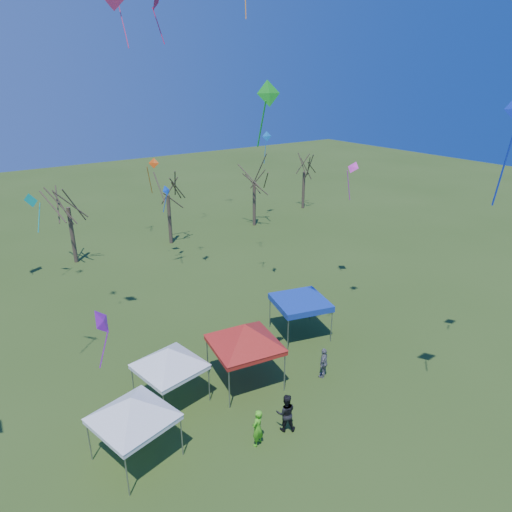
{
  "coord_description": "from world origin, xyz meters",
  "views": [
    {
      "loc": [
        -10.47,
        -12.58,
        14.28
      ],
      "look_at": [
        0.62,
        3.0,
        6.72
      ],
      "focal_mm": 32.0,
      "sensor_mm": 36.0,
      "label": 1
    }
  ],
  "objects_px": {
    "tree_5": "(305,158)",
    "tent_white_west": "(131,402)",
    "tent_blue": "(300,302)",
    "person_green": "(258,428)",
    "tent_white_mid": "(169,352)",
    "tree_2": "(65,187)",
    "person_grey": "(324,363)",
    "person_dark": "(286,413)",
    "tent_red": "(245,328)",
    "tree_4": "(254,166)",
    "tree_3": "(167,177)"
  },
  "relations": [
    {
      "from": "tree_5",
      "to": "tent_red",
      "type": "bearing_deg",
      "value": -135.92
    },
    {
      "from": "tree_2",
      "to": "person_grey",
      "type": "distance_m",
      "value": 24.5
    },
    {
      "from": "tent_white_mid",
      "to": "tent_white_west",
      "type": "bearing_deg",
      "value": -138.42
    },
    {
      "from": "tree_2",
      "to": "tent_red",
      "type": "distance_m",
      "value": 21.6
    },
    {
      "from": "tent_red",
      "to": "person_dark",
      "type": "height_order",
      "value": "tent_red"
    },
    {
      "from": "tent_white_west",
      "to": "tent_blue",
      "type": "xyz_separation_m",
      "value": [
        11.43,
        3.44,
        -0.65
      ]
    },
    {
      "from": "tent_red",
      "to": "tent_blue",
      "type": "relative_size",
      "value": 1.2
    },
    {
      "from": "tree_2",
      "to": "tree_4",
      "type": "xyz_separation_m",
      "value": [
        17.72,
        -0.38,
        -0.23
      ]
    },
    {
      "from": "tent_white_west",
      "to": "person_grey",
      "type": "distance_m",
      "value": 9.94
    },
    {
      "from": "person_green",
      "to": "tree_2",
      "type": "bearing_deg",
      "value": -110.38
    },
    {
      "from": "tree_3",
      "to": "tree_5",
      "type": "relative_size",
      "value": 1.06
    },
    {
      "from": "tree_5",
      "to": "person_dark",
      "type": "xyz_separation_m",
      "value": [
        -24.08,
        -26.64,
        -4.85
      ]
    },
    {
      "from": "tree_3",
      "to": "person_dark",
      "type": "distance_m",
      "value": 25.96
    },
    {
      "from": "tree_2",
      "to": "tent_white_west",
      "type": "relative_size",
      "value": 2.18
    },
    {
      "from": "tree_4",
      "to": "tree_5",
      "type": "height_order",
      "value": "tree_4"
    },
    {
      "from": "tree_3",
      "to": "tent_blue",
      "type": "xyz_separation_m",
      "value": [
        -0.78,
        -18.97,
        -3.98
      ]
    },
    {
      "from": "tent_white_mid",
      "to": "tent_blue",
      "type": "bearing_deg",
      "value": 7.01
    },
    {
      "from": "tent_blue",
      "to": "person_dark",
      "type": "bearing_deg",
      "value": -134.83
    },
    {
      "from": "tree_5",
      "to": "tent_white_west",
      "type": "bearing_deg",
      "value": -140.75
    },
    {
      "from": "tree_4",
      "to": "person_green",
      "type": "relative_size",
      "value": 4.61
    },
    {
      "from": "tent_blue",
      "to": "tree_5",
      "type": "bearing_deg",
      "value": 48.66
    },
    {
      "from": "tent_blue",
      "to": "person_green",
      "type": "height_order",
      "value": "tent_blue"
    },
    {
      "from": "person_green",
      "to": "person_dark",
      "type": "relative_size",
      "value": 0.97
    },
    {
      "from": "person_grey",
      "to": "tent_white_west",
      "type": "bearing_deg",
      "value": -34.24
    },
    {
      "from": "tree_2",
      "to": "tent_white_mid",
      "type": "relative_size",
      "value": 2.19
    },
    {
      "from": "tree_5",
      "to": "person_dark",
      "type": "height_order",
      "value": "tree_5"
    },
    {
      "from": "tree_2",
      "to": "tent_blue",
      "type": "relative_size",
      "value": 2.29
    },
    {
      "from": "tree_5",
      "to": "tent_blue",
      "type": "xyz_separation_m",
      "value": [
        -18.47,
        -20.99,
        -3.63
      ]
    },
    {
      "from": "tree_5",
      "to": "tent_white_west",
      "type": "relative_size",
      "value": 1.99
    },
    {
      "from": "person_grey",
      "to": "tree_2",
      "type": "bearing_deg",
      "value": -107.54
    },
    {
      "from": "tent_white_mid",
      "to": "person_green",
      "type": "height_order",
      "value": "tent_white_mid"
    },
    {
      "from": "person_dark",
      "to": "tent_red",
      "type": "bearing_deg",
      "value": -64.03
    },
    {
      "from": "tent_red",
      "to": "person_green",
      "type": "xyz_separation_m",
      "value": [
        -1.91,
        -3.73,
        -2.24
      ]
    },
    {
      "from": "tree_4",
      "to": "person_grey",
      "type": "xyz_separation_m",
      "value": [
        -11.79,
        -22.76,
        -5.24
      ]
    },
    {
      "from": "tree_3",
      "to": "tent_red",
      "type": "bearing_deg",
      "value": -105.95
    },
    {
      "from": "tree_5",
      "to": "tent_red",
      "type": "relative_size",
      "value": 1.74
    },
    {
      "from": "tent_red",
      "to": "tree_5",
      "type": "bearing_deg",
      "value": 44.08
    },
    {
      "from": "tree_3",
      "to": "person_grey",
      "type": "bearing_deg",
      "value": -96.18
    },
    {
      "from": "tree_4",
      "to": "tent_blue",
      "type": "bearing_deg",
      "value": -118.09
    },
    {
      "from": "tree_2",
      "to": "person_green",
      "type": "height_order",
      "value": "tree_2"
    },
    {
      "from": "tree_2",
      "to": "tent_red",
      "type": "bearing_deg",
      "value": -83.47
    },
    {
      "from": "person_grey",
      "to": "tree_3",
      "type": "bearing_deg",
      "value": -128.09
    },
    {
      "from": "person_grey",
      "to": "person_green",
      "type": "distance_m",
      "value": 5.71
    },
    {
      "from": "tree_2",
      "to": "tree_4",
      "type": "distance_m",
      "value": 17.73
    },
    {
      "from": "tent_red",
      "to": "tree_3",
      "type": "bearing_deg",
      "value": 74.05
    },
    {
      "from": "person_green",
      "to": "person_dark",
      "type": "height_order",
      "value": "person_dark"
    },
    {
      "from": "tent_white_mid",
      "to": "tree_5",
      "type": "bearing_deg",
      "value": 39.01
    },
    {
      "from": "tree_3",
      "to": "tent_white_west",
      "type": "xyz_separation_m",
      "value": [
        -12.21,
        -22.41,
        -3.33
      ]
    },
    {
      "from": "tree_5",
      "to": "tent_white_west",
      "type": "distance_m",
      "value": 38.73
    },
    {
      "from": "tree_4",
      "to": "tree_5",
      "type": "relative_size",
      "value": 1.06
    }
  ]
}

